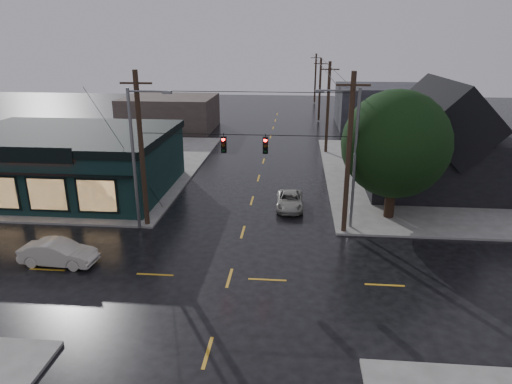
# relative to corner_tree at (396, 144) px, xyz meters

# --- Properties ---
(ground_plane) EXTENTS (160.00, 160.00, 0.00)m
(ground_plane) POSITION_rel_corner_tree_xyz_m (-9.84, -9.27, -5.28)
(ground_plane) COLOR black
(sidewalk_nw) EXTENTS (28.00, 28.00, 0.15)m
(sidewalk_nw) POSITION_rel_corner_tree_xyz_m (-29.84, 10.73, -5.20)
(sidewalk_nw) COLOR slate
(sidewalk_nw) RESTS_ON ground
(sidewalk_ne) EXTENTS (28.00, 28.00, 0.15)m
(sidewalk_ne) POSITION_rel_corner_tree_xyz_m (10.16, 10.73, -5.20)
(sidewalk_ne) COLOR slate
(sidewalk_ne) RESTS_ON ground
(pizza_shop) EXTENTS (16.30, 12.34, 4.90)m
(pizza_shop) POSITION_rel_corner_tree_xyz_m (-24.84, 3.68, -2.72)
(pizza_shop) COLOR black
(pizza_shop) RESTS_ON ground
(ne_building) EXTENTS (12.60, 11.60, 8.75)m
(ne_building) POSITION_rel_corner_tree_xyz_m (5.16, 7.73, -0.81)
(ne_building) COLOR black
(ne_building) RESTS_ON ground
(corner_tree) EXTENTS (7.19, 7.19, 8.74)m
(corner_tree) POSITION_rel_corner_tree_xyz_m (0.00, 0.00, 0.00)
(corner_tree) COLOR black
(corner_tree) RESTS_ON ground
(utility_pole_nw) EXTENTS (2.00, 0.32, 10.15)m
(utility_pole_nw) POSITION_rel_corner_tree_xyz_m (-16.34, -2.77, -5.28)
(utility_pole_nw) COLOR black
(utility_pole_nw) RESTS_ON ground
(utility_pole_ne) EXTENTS (2.00, 0.32, 10.15)m
(utility_pole_ne) POSITION_rel_corner_tree_xyz_m (-3.34, -2.77, -5.28)
(utility_pole_ne) COLOR black
(utility_pole_ne) RESTS_ON ground
(utility_pole_far_a) EXTENTS (2.00, 0.32, 9.65)m
(utility_pole_far_a) POSITION_rel_corner_tree_xyz_m (-3.34, 18.73, -5.28)
(utility_pole_far_a) COLOR black
(utility_pole_far_a) RESTS_ON ground
(utility_pole_far_b) EXTENTS (2.00, 0.32, 9.15)m
(utility_pole_far_b) POSITION_rel_corner_tree_xyz_m (-3.34, 38.73, -5.28)
(utility_pole_far_b) COLOR black
(utility_pole_far_b) RESTS_ON ground
(utility_pole_far_c) EXTENTS (2.00, 0.32, 9.15)m
(utility_pole_far_c) POSITION_rel_corner_tree_xyz_m (-3.34, 58.73, -5.28)
(utility_pole_far_c) COLOR black
(utility_pole_far_c) RESTS_ON ground
(span_signal_assembly) EXTENTS (13.00, 0.48, 1.23)m
(span_signal_assembly) POSITION_rel_corner_tree_xyz_m (-9.74, -2.77, 0.42)
(span_signal_assembly) COLOR black
(span_signal_assembly) RESTS_ON ground
(streetlight_nw) EXTENTS (5.40, 0.30, 9.15)m
(streetlight_nw) POSITION_rel_corner_tree_xyz_m (-16.64, -3.47, -5.28)
(streetlight_nw) COLOR slate
(streetlight_nw) RESTS_ON ground
(streetlight_ne) EXTENTS (5.40, 0.30, 9.15)m
(streetlight_ne) POSITION_rel_corner_tree_xyz_m (-2.84, -2.07, -5.28)
(streetlight_ne) COLOR slate
(streetlight_ne) RESTS_ON ground
(bg_building_west) EXTENTS (12.00, 10.00, 4.40)m
(bg_building_west) POSITION_rel_corner_tree_xyz_m (-23.84, 30.73, -3.08)
(bg_building_west) COLOR #3B2F2B
(bg_building_west) RESTS_ON ground
(bg_building_east) EXTENTS (14.00, 12.00, 5.60)m
(bg_building_east) POSITION_rel_corner_tree_xyz_m (6.16, 35.73, -2.48)
(bg_building_east) COLOR #232428
(bg_building_east) RESTS_ON ground
(sedan_cream) EXTENTS (4.27, 1.71, 1.38)m
(sedan_cream) POSITION_rel_corner_tree_xyz_m (-19.47, -8.58, -4.59)
(sedan_cream) COLOR beige
(sedan_cream) RESTS_ON ground
(suv_silver) EXTENTS (2.00, 4.20, 1.16)m
(suv_silver) POSITION_rel_corner_tree_xyz_m (-6.90, 1.40, -4.70)
(suv_silver) COLOR #9A988E
(suv_silver) RESTS_ON ground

